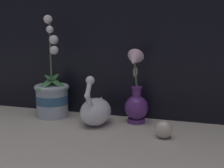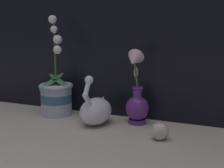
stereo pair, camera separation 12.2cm
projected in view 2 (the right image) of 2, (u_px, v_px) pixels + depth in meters
ground_plane at (90, 134)px, 1.15m from camera, size 2.80×2.80×0.00m
orchid_potted_plant at (56, 94)px, 1.39m from camera, size 0.16×0.18×0.44m
swan_figurine at (96, 110)px, 1.26m from camera, size 0.12×0.20×0.21m
blue_vase at (137, 100)px, 1.25m from camera, size 0.10×0.14×0.31m
glass_sphere at (160, 131)px, 1.09m from camera, size 0.06×0.06×0.06m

